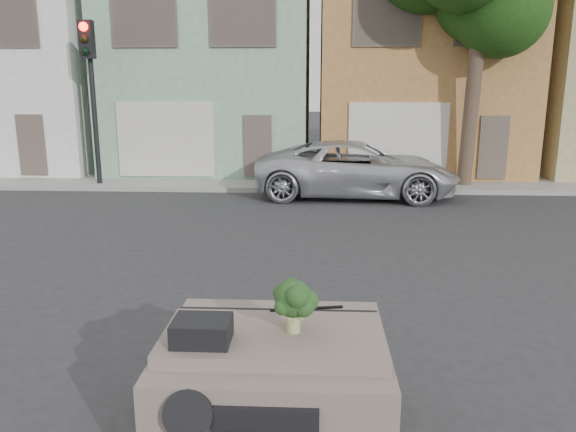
{
  "coord_description": "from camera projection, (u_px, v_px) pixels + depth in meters",
  "views": [
    {
      "loc": [
        0.35,
        -7.63,
        3.22
      ],
      "look_at": [
        -0.06,
        0.5,
        1.3
      ],
      "focal_mm": 35.0,
      "sensor_mm": 36.0,
      "label": 1
    }
  ],
  "objects": [
    {
      "name": "broccoli",
      "position": [
        293.0,
        306.0,
        4.83
      ],
      "size": [
        0.5,
        0.5,
        0.48
      ],
      "primitive_type": "cube",
      "rotation": [
        0.0,
        0.0,
        1.9
      ],
      "color": "#1D3B17",
      "rests_on": "car_dashboard"
    },
    {
      "name": "wiper_arm",
      "position": [
        307.0,
        309.0,
        5.36
      ],
      "size": [
        0.69,
        0.15,
        0.02
      ],
      "primitive_type": "cube",
      "rotation": [
        0.0,
        0.0,
        0.17
      ],
      "color": "black",
      "rests_on": "car_dashboard"
    },
    {
      "name": "ground_plane",
      "position": [
        290.0,
        311.0,
        8.18
      ],
      "size": [
        120.0,
        120.0,
        0.0
      ],
      "primitive_type": "plane",
      "color": "#303033",
      "rests_on": "ground"
    },
    {
      "name": "traffic_signal",
      "position": [
        93.0,
        106.0,
        17.14
      ],
      "size": [
        0.4,
        0.4,
        5.1
      ],
      "primitive_type": "cube",
      "color": "black",
      "rests_on": "ground"
    },
    {
      "name": "silver_pickup",
      "position": [
        356.0,
        196.0,
        16.46
      ],
      "size": [
        5.96,
        3.0,
        1.62
      ],
      "primitive_type": "imported",
      "rotation": [
        0.0,
        0.0,
        1.52
      ],
      "color": "silver",
      "rests_on": "ground"
    },
    {
      "name": "tree_near",
      "position": [
        476.0,
        48.0,
        16.48
      ],
      "size": [
        4.4,
        4.0,
        8.5
      ],
      "primitive_type": "cube",
      "color": "#1B3F11",
      "rests_on": "ground"
    },
    {
      "name": "instrument_hump",
      "position": [
        202.0,
        331.0,
        4.67
      ],
      "size": [
        0.48,
        0.38,
        0.2
      ],
      "primitive_type": "cube",
      "color": "black",
      "rests_on": "car_dashboard"
    },
    {
      "name": "sidewalk",
      "position": [
        305.0,
        182.0,
        18.37
      ],
      "size": [
        40.0,
        3.0,
        0.15
      ],
      "primitive_type": "cube",
      "color": "gray",
      "rests_on": "ground"
    },
    {
      "name": "car_dashboard",
      "position": [
        275.0,
        382.0,
        5.13
      ],
      "size": [
        2.0,
        1.8,
        1.12
      ],
      "primitive_type": "cube",
      "color": "#79685E",
      "rests_on": "ground"
    },
    {
      "name": "townhouse_white",
      "position": [
        27.0,
        69.0,
        21.94
      ],
      "size": [
        7.2,
        8.2,
        7.55
      ],
      "primitive_type": "cube",
      "color": "white",
      "rests_on": "ground"
    },
    {
      "name": "townhouse_mint",
      "position": [
        217.0,
        69.0,
        21.57
      ],
      "size": [
        7.2,
        8.2,
        7.55
      ],
      "primitive_type": "cube",
      "color": "#82AD8D",
      "rests_on": "ground"
    },
    {
      "name": "townhouse_tan",
      "position": [
        414.0,
        69.0,
        21.21
      ],
      "size": [
        7.2,
        8.2,
        7.55
      ],
      "primitive_type": "cube",
      "color": "#AC7741",
      "rests_on": "ground"
    }
  ]
}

